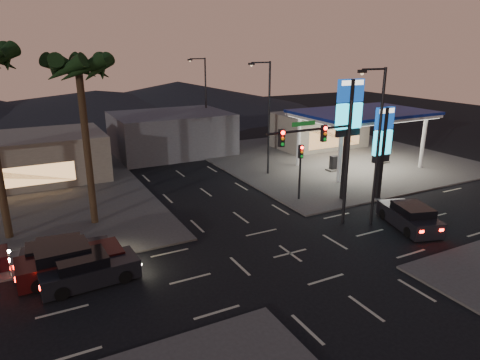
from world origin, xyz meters
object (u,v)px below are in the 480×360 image
car_lane_b_front (52,256)px  car_lane_b_mid (65,254)px  pylon_sign_tall (349,116)px  pylon_sign_short (383,139)px  traffic_signal_mast (326,149)px  gas_station (363,115)px  suv_station (410,217)px  car_lane_a_mid (69,261)px  car_lane_a_front (88,270)px

car_lane_b_front → car_lane_b_mid: bearing=-17.8°
pylon_sign_tall → pylon_sign_short: size_ratio=1.29×
pylon_sign_tall → traffic_signal_mast: size_ratio=1.12×
gas_station → suv_station: gas_station is taller
traffic_signal_mast → car_lane_a_mid: size_ratio=1.52×
suv_station → pylon_sign_short: bearing=66.6°
gas_station → pylon_sign_short: bearing=-123.7°
traffic_signal_mast → car_lane_a_mid: bearing=175.5°
pylon_sign_tall → car_lane_a_front: 20.19m
car_lane_a_front → gas_station: bearing=20.7°
car_lane_a_mid → car_lane_b_mid: car_lane_a_mid is taller
car_lane_a_front → car_lane_b_mid: car_lane_a_front is taller
suv_station → car_lane_b_mid: bearing=166.5°
pylon_sign_short → car_lane_a_front: (-21.55, -2.54, -3.94)m
gas_station → pylon_sign_short: pylon_sign_short is taller
pylon_sign_tall → gas_station: bearing=40.9°
gas_station → pylon_sign_tall: size_ratio=1.36×
car_lane_b_mid → car_lane_b_front: bearing=162.2°
traffic_signal_mast → car_lane_a_front: (-14.31, -0.03, -4.51)m
pylon_sign_short → car_lane_b_front: size_ratio=1.70×
pylon_sign_short → suv_station: 6.70m
pylon_sign_short → car_lane_a_mid: size_ratio=1.33×
pylon_sign_tall → car_lane_b_mid: pylon_sign_tall is taller
pylon_sign_tall → suv_station: (0.34, -5.99, -5.66)m
suv_station → gas_station: bearing=60.2°
pylon_sign_tall → car_lane_a_mid: pylon_sign_tall is taller
traffic_signal_mast → car_lane_b_mid: size_ratio=1.71×
car_lane_a_front → car_lane_b_front: car_lane_a_front is taller
traffic_signal_mast → car_lane_b_front: bearing=170.7°
gas_station → pylon_sign_short: (-5.00, -7.50, -0.42)m
pylon_sign_tall → traffic_signal_mast: (-4.74, -3.51, -1.17)m
pylon_sign_short → car_lane_b_front: bearing=179.8°
pylon_sign_short → gas_station: bearing=56.3°
traffic_signal_mast → car_lane_a_mid: traffic_signal_mast is taller
suv_station → pylon_sign_tall: bearing=93.2°
car_lane_b_mid → car_lane_a_front: bearing=-71.3°
gas_station → suv_station: size_ratio=2.38×
car_lane_b_front → suv_station: 21.43m
gas_station → pylon_sign_short: size_ratio=1.74×
car_lane_a_front → car_lane_b_front: size_ratio=1.17×
pylon_sign_tall → pylon_sign_short: (2.50, -1.00, -1.74)m
pylon_sign_tall → car_lane_b_front: 21.31m
car_lane_b_front → car_lane_b_mid: (0.62, -0.20, 0.07)m
car_lane_a_front → car_lane_b_mid: size_ratio=1.03×
traffic_signal_mast → car_lane_b_mid: 15.97m
car_lane_a_front → suv_station: suv_station is taller
pylon_sign_tall → suv_station: size_ratio=1.76×
traffic_signal_mast → car_lane_a_front: size_ratio=1.66×
traffic_signal_mast → car_lane_a_mid: 15.72m
pylon_sign_tall → car_lane_a_mid: bearing=-173.3°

